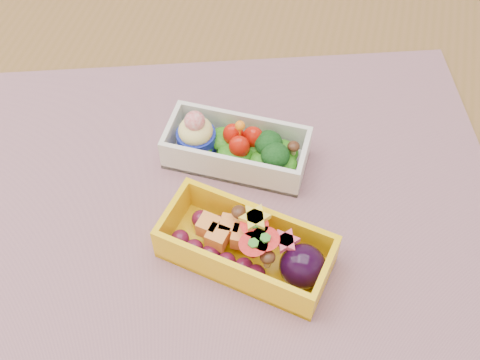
% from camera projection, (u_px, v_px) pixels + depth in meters
% --- Properties ---
extents(table, '(1.20, 0.80, 0.75)m').
position_uv_depth(table, '(200.00, 238.00, 0.72)').
color(table, brown).
rests_on(table, ground).
extents(placemat, '(0.67, 0.59, 0.00)m').
position_uv_depth(placemat, '(232.00, 204.00, 0.63)').
color(placemat, '#9C6B72').
rests_on(placemat, table).
extents(bento_white, '(0.15, 0.07, 0.06)m').
position_uv_depth(bento_white, '(236.00, 147.00, 0.65)').
color(bento_white, silver).
rests_on(bento_white, placemat).
extents(bento_yellow, '(0.17, 0.10, 0.05)m').
position_uv_depth(bento_yellow, '(249.00, 247.00, 0.57)').
color(bento_yellow, yellow).
rests_on(bento_yellow, placemat).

